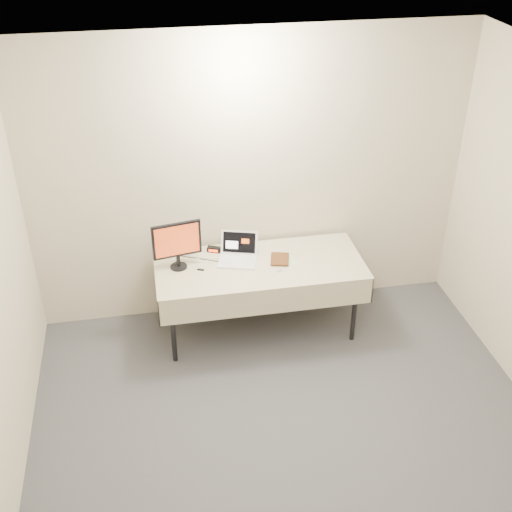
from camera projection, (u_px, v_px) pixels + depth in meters
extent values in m
plane|color=#39393D|center=(315.00, 512.00, 4.40)|extent=(5.00, 5.00, 0.00)
cube|color=beige|center=(250.00, 180.00, 5.77)|extent=(4.00, 0.10, 2.70)
cylinder|color=black|center=(173.00, 330.00, 5.55)|extent=(0.04, 0.04, 0.69)
cylinder|color=black|center=(354.00, 309.00, 5.80)|extent=(0.04, 0.04, 0.69)
cylinder|color=black|center=(168.00, 291.00, 6.04)|extent=(0.04, 0.04, 0.69)
cylinder|color=black|center=(336.00, 274.00, 6.30)|extent=(0.04, 0.04, 0.69)
cube|color=gray|center=(260.00, 267.00, 5.73)|extent=(1.80, 0.75, 0.04)
cube|color=beige|center=(260.00, 264.00, 5.72)|extent=(1.86, 0.81, 0.01)
cube|color=beige|center=(268.00, 302.00, 5.45)|extent=(1.86, 0.01, 0.25)
cube|color=beige|center=(252.00, 254.00, 6.12)|extent=(1.86, 0.01, 0.25)
cube|color=beige|center=(156.00, 287.00, 5.64)|extent=(0.01, 0.81, 0.25)
cube|color=beige|center=(358.00, 266.00, 5.93)|extent=(0.01, 0.81, 0.25)
cube|color=white|center=(237.00, 262.00, 5.73)|extent=(0.39, 0.32, 0.02)
cube|color=white|center=(239.00, 242.00, 5.80)|extent=(0.34, 0.18, 0.21)
cube|color=black|center=(239.00, 242.00, 5.80)|extent=(0.30, 0.15, 0.18)
cylinder|color=black|center=(179.00, 267.00, 5.67)|extent=(0.17, 0.17, 0.01)
cube|color=black|center=(178.00, 261.00, 5.64)|extent=(0.04, 0.03, 0.11)
cube|color=black|center=(177.00, 240.00, 5.52)|extent=(0.43, 0.10, 0.32)
cube|color=#D94619|center=(177.00, 240.00, 5.52)|extent=(0.38, 0.07, 0.28)
imported|color=brown|center=(271.00, 250.00, 5.72)|extent=(0.16, 0.06, 0.22)
cube|color=black|center=(214.00, 249.00, 5.88)|extent=(0.13, 0.09, 0.05)
cube|color=#FF3A0C|center=(213.00, 251.00, 5.86)|extent=(0.08, 0.03, 0.02)
ellipsoid|color=#B7B7B9|center=(279.00, 270.00, 5.62)|extent=(0.04, 0.08, 0.02)
cube|color=#BDE3B4|center=(288.00, 258.00, 5.79)|extent=(0.15, 0.25, 0.00)
cube|color=black|center=(201.00, 270.00, 5.63)|extent=(0.06, 0.04, 0.01)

